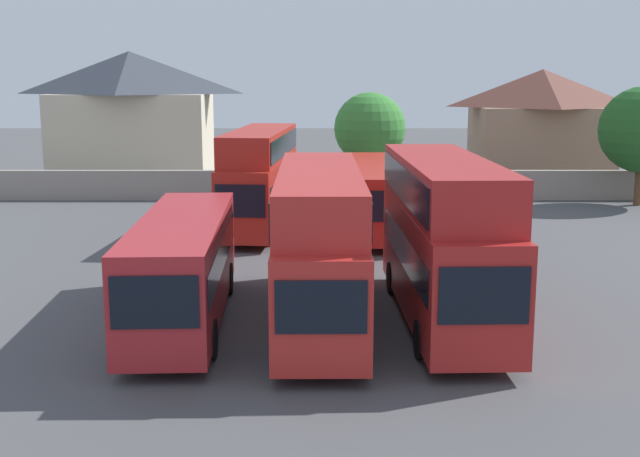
% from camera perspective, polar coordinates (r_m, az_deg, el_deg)
% --- Properties ---
extents(ground, '(140.00, 140.00, 0.00)m').
position_cam_1_polar(ground, '(43.18, 0.03, 0.74)').
color(ground, '#4C4C4F').
extents(depot_boundary_wall, '(56.00, 0.50, 1.80)m').
position_cam_1_polar(depot_boundary_wall, '(49.27, 0.03, 3.07)').
color(depot_boundary_wall, gray).
rests_on(depot_boundary_wall, ground).
extents(bus_1, '(2.88, 10.70, 3.30)m').
position_cam_1_polar(bus_1, '(25.21, -9.56, -2.43)').
color(bus_1, '#AD2227').
rests_on(bus_1, ground).
extents(bus_2, '(2.67, 11.45, 4.73)m').
position_cam_1_polar(bus_2, '(24.84, 0.03, -0.63)').
color(bus_2, red).
rests_on(bus_2, ground).
extents(bus_3, '(2.89, 10.85, 5.07)m').
position_cam_1_polar(bus_3, '(25.17, 8.77, -0.19)').
color(bus_3, '#AE201E').
rests_on(bus_3, ground).
extents(bus_4, '(3.29, 10.88, 4.91)m').
position_cam_1_polar(bus_4, '(39.67, -4.17, 3.84)').
color(bus_4, '#B32219').
rests_on(bus_4, ground).
extents(bus_5, '(2.60, 11.68, 3.28)m').
position_cam_1_polar(bus_5, '(39.55, 4.20, 2.52)').
color(bus_5, red).
rests_on(bus_5, ground).
extents(house_terrace_left, '(11.35, 6.51, 9.08)m').
position_cam_1_polar(house_terrace_left, '(59.46, -13.03, 7.77)').
color(house_terrace_left, beige).
rests_on(house_terrace_left, ground).
extents(house_terrace_centre, '(9.48, 6.85, 7.84)m').
position_cam_1_polar(house_terrace_centre, '(59.21, 15.33, 7.04)').
color(house_terrace_centre, '#9E7A60').
rests_on(house_terrace_centre, ground).
extents(tree_behind_wall, '(4.51, 4.51, 6.42)m').
position_cam_1_polar(tree_behind_wall, '(51.52, 3.61, 7.03)').
color(tree_behind_wall, brown).
rests_on(tree_behind_wall, ground).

